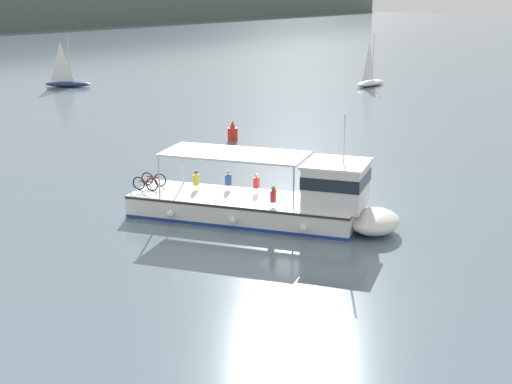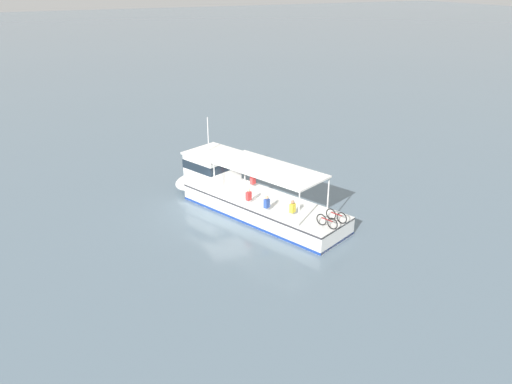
{
  "view_description": "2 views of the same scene",
  "coord_description": "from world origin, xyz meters",
  "px_view_note": "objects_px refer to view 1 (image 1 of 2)",
  "views": [
    {
      "loc": [
        -27.07,
        -21.53,
        10.98
      ],
      "look_at": [
        -1.72,
        0.77,
        1.4
      ],
      "focal_mm": 52.85,
      "sensor_mm": 36.0,
      "label": 1
    },
    {
      "loc": [
        10.23,
        25.92,
        13.57
      ],
      "look_at": [
        -1.72,
        0.77,
        1.4
      ],
      "focal_mm": 35.15,
      "sensor_mm": 36.0,
      "label": 2
    }
  ],
  "objects_px": {
    "ferry_main": "(277,202)",
    "sailboat_mid_channel": "(67,82)",
    "channel_buoy": "(233,132)",
    "sailboat_near_starboard": "(371,81)"
  },
  "relations": [
    {
      "from": "ferry_main",
      "to": "sailboat_mid_channel",
      "type": "distance_m",
      "value": 50.38
    },
    {
      "from": "sailboat_mid_channel",
      "to": "channel_buoy",
      "type": "height_order",
      "value": "sailboat_mid_channel"
    },
    {
      "from": "channel_buoy",
      "to": "sailboat_mid_channel",
      "type": "bearing_deg",
      "value": 75.1
    },
    {
      "from": "sailboat_near_starboard",
      "to": "sailboat_mid_channel",
      "type": "bearing_deg",
      "value": 132.59
    },
    {
      "from": "ferry_main",
      "to": "sailboat_near_starboard",
      "type": "distance_m",
      "value": 47.9
    },
    {
      "from": "ferry_main",
      "to": "sailboat_mid_channel",
      "type": "height_order",
      "value": "sailboat_mid_channel"
    },
    {
      "from": "sailboat_near_starboard",
      "to": "channel_buoy",
      "type": "bearing_deg",
      "value": -164.95
    },
    {
      "from": "ferry_main",
      "to": "sailboat_mid_channel",
      "type": "bearing_deg",
      "value": 65.75
    },
    {
      "from": "ferry_main",
      "to": "sailboat_near_starboard",
      "type": "xyz_separation_m",
      "value": [
        42.37,
        22.35,
        -0.47
      ]
    },
    {
      "from": "sailboat_mid_channel",
      "to": "channel_buoy",
      "type": "bearing_deg",
      "value": -104.9
    }
  ]
}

